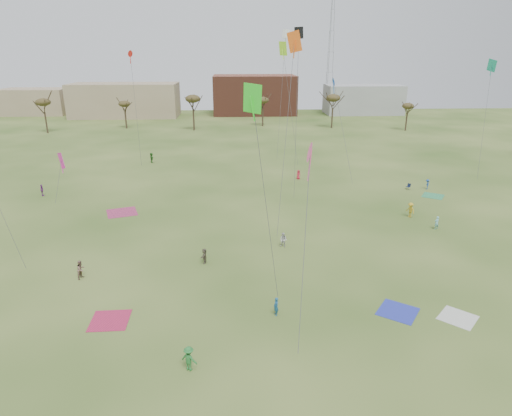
{
  "coord_description": "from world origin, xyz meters",
  "views": [
    {
      "loc": [
        -1.94,
        -26.09,
        18.99
      ],
      "look_at": [
        0.0,
        12.0,
        5.5
      ],
      "focal_mm": 31.03,
      "sensor_mm": 36.0,
      "label": 1
    }
  ],
  "objects_px": {
    "camp_chair_right": "(408,188)",
    "radio_tower": "(330,51)",
    "flyer_near_center": "(189,359)",
    "flyer_near_right": "(276,307)"
  },
  "relations": [
    {
      "from": "flyer_near_center",
      "to": "camp_chair_right",
      "type": "distance_m",
      "value": 47.01
    },
    {
      "from": "flyer_near_center",
      "to": "flyer_near_right",
      "type": "bearing_deg",
      "value": -108.21
    },
    {
      "from": "flyer_near_center",
      "to": "camp_chair_right",
      "type": "xyz_separation_m",
      "value": [
        28.38,
        37.47,
        -0.59
      ]
    },
    {
      "from": "flyer_near_center",
      "to": "camp_chair_right",
      "type": "height_order",
      "value": "flyer_near_center"
    },
    {
      "from": "camp_chair_right",
      "to": "radio_tower",
      "type": "relative_size",
      "value": 0.02
    },
    {
      "from": "flyer_near_center",
      "to": "radio_tower",
      "type": "distance_m",
      "value": 133.91
    },
    {
      "from": "flyer_near_right",
      "to": "camp_chair_right",
      "type": "xyz_separation_m",
      "value": [
        22.35,
        31.59,
        -0.48
      ]
    },
    {
      "from": "flyer_near_center",
      "to": "radio_tower",
      "type": "bearing_deg",
      "value": -77.79
    },
    {
      "from": "camp_chair_right",
      "to": "radio_tower",
      "type": "height_order",
      "value": "radio_tower"
    },
    {
      "from": "flyer_near_right",
      "to": "camp_chair_right",
      "type": "bearing_deg",
      "value": 128.55
    }
  ]
}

